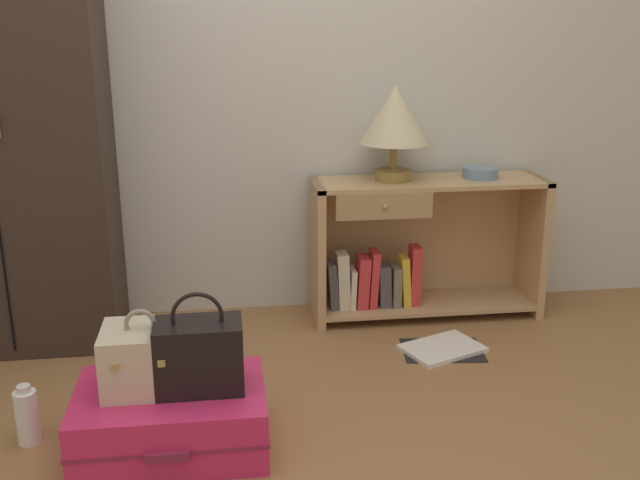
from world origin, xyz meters
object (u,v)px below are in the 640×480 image
Objects in this scene: table_lamp at (395,118)px; bottle at (27,416)px; wardrobe at (1,118)px; open_book_on_floor at (442,349)px; handbag at (199,355)px; bowl at (480,172)px; train_case at (143,358)px; suitcase_large at (171,419)px; bookshelf at (414,250)px.

bottle is (-1.50, -0.96, -0.87)m from table_lamp.
open_book_on_floor is at bearing -11.42° from wardrobe.
handbag is 0.66m from bottle.
train_case is (-1.51, -1.02, -0.38)m from bowl.
suitcase_large is 1.86× the size of handbag.
train_case reaches higher than open_book_on_floor.
wardrobe is 11.96× the size of bowl.
train_case is 0.72× the size of open_book_on_floor.
wardrobe is at bearing -177.51° from table_lamp.
bookshelf is at bearing -1.38° from table_lamp.
bottle is at bearing 168.95° from suitcase_large.
table_lamp is 1.27× the size of handbag.
bookshelf is 0.49m from bowl.
suitcase_large is at bearing -20.25° from train_case.
train_case is (-1.09, -1.03, -0.65)m from table_lamp.
handbag is (-0.90, -1.06, -0.63)m from table_lamp.
bookshelf is 3.21× the size of handbag.
bowl is 0.42× the size of open_book_on_floor.
suitcase_large is 2.26× the size of train_case.
suitcase_large is (0.71, -0.98, -0.90)m from wardrobe.
open_book_on_floor is (1.14, 0.61, -0.10)m from suitcase_large.
open_book_on_floor is (1.23, 0.58, -0.32)m from train_case.
wardrobe is at bearing -178.09° from bowl.
handbag is 1.25m from open_book_on_floor.
bowl is (0.31, -0.00, 0.38)m from bookshelf.
handbag reaches higher than suitcase_large.
handbag is (0.81, -0.99, -0.67)m from wardrobe.
wardrobe is 7.07× the size of train_case.
wardrobe is at bearing 129.50° from handbag.
bottle is at bearing -162.64° from open_book_on_floor.
train_case is at bearing 159.75° from suitcase_large.
table_lamp is at bearing 43.40° from train_case.
bookshelf is 1.73× the size of suitcase_large.
train_case is at bearing -154.74° from open_book_on_floor.
bookshelf is 1.89m from bottle.
train_case is at bearing -136.60° from table_lamp.
table_lamp reaches higher than bookshelf.
suitcase_large is at bearing -54.30° from wardrobe.
bookshelf reaches higher than handbag.
table_lamp is 1.07m from open_book_on_floor.
bookshelf is 2.52× the size of table_lamp.
suitcase_large is at bearing -136.67° from bookshelf.
wardrobe reaches higher than bowl.
open_book_on_floor is at bearing 28.07° from suitcase_large.
open_book_on_floor is at bearing 30.47° from handbag.
table_lamp is (1.71, 0.07, -0.04)m from wardrobe.
wardrobe is 1.95m from bookshelf.
train_case is 0.19m from handbag.
bowl is at bearing -0.41° from table_lamp.
train_case is at bearing -56.82° from wardrobe.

